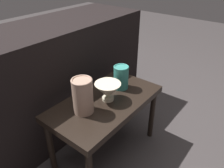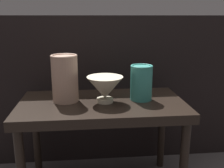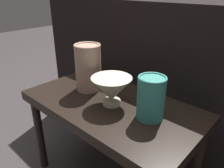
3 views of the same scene
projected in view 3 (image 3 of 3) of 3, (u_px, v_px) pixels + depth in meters
name	position (u px, v px, depth m)	size (l,w,h in m)	color
table	(111.00, 114.00, 0.89)	(0.71, 0.39, 0.43)	black
couch_backdrop	(173.00, 75.00, 1.22)	(1.54, 0.50, 0.79)	black
bowl	(112.00, 90.00, 0.83)	(0.15, 0.15, 0.11)	beige
vase_textured_left	(88.00, 67.00, 0.94)	(0.11, 0.11, 0.20)	tan
vase_colorful_right	(151.00, 97.00, 0.74)	(0.10, 0.10, 0.15)	teal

